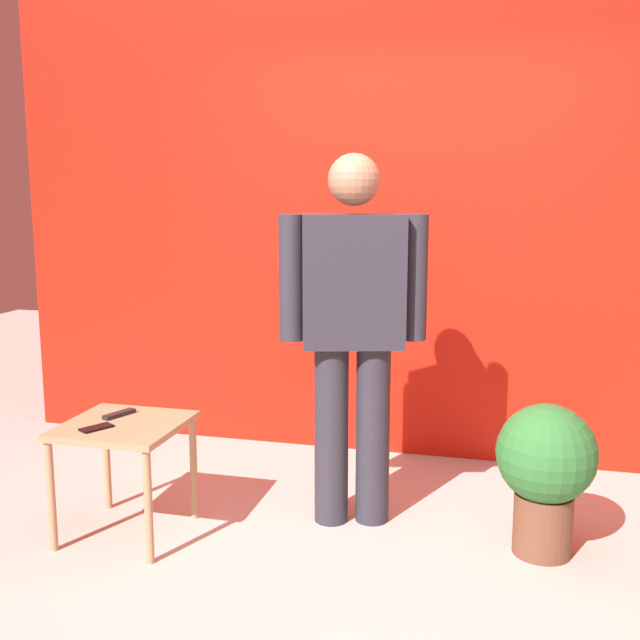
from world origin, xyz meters
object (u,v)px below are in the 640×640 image
object	(u,v)px
standing_person	(353,322)
side_table	(124,439)
tv_remote	(119,414)
potted_plant	(546,467)
cell_phone	(96,428)

from	to	relation	value
standing_person	side_table	xyz separation A→B (m)	(-1.00, -0.41, -0.53)
tv_remote	potted_plant	world-z (taller)	potted_plant
tv_remote	potted_plant	distance (m)	1.98
standing_person	side_table	size ratio (longest dim) A/B	3.26
tv_remote	potted_plant	size ratio (longest dim) A/B	0.25
standing_person	cell_phone	world-z (taller)	standing_person
standing_person	side_table	world-z (taller)	standing_person
side_table	potted_plant	world-z (taller)	potted_plant
cell_phone	potted_plant	world-z (taller)	potted_plant
cell_phone	tv_remote	bearing A→B (deg)	119.43
standing_person	cell_phone	distance (m)	1.27
side_table	tv_remote	world-z (taller)	tv_remote
side_table	tv_remote	bearing A→B (deg)	127.77
cell_phone	potted_plant	xyz separation A→B (m)	(1.97, 0.40, -0.14)
side_table	potted_plant	distance (m)	1.92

